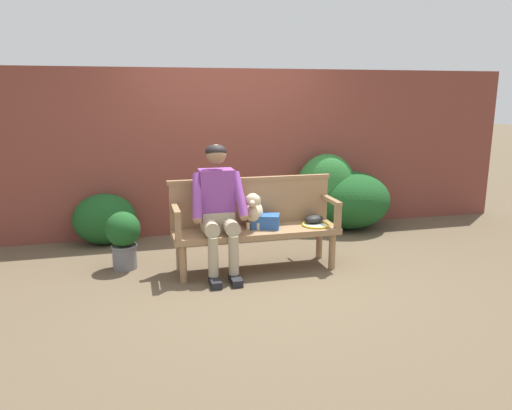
% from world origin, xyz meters
% --- Properties ---
extents(ground_plane, '(40.00, 40.00, 0.00)m').
position_xyz_m(ground_plane, '(0.00, 0.00, 0.00)').
color(ground_plane, brown).
extents(brick_garden_fence, '(8.00, 0.30, 2.10)m').
position_xyz_m(brick_garden_fence, '(0.00, 1.65, 1.05)').
color(brick_garden_fence, brown).
rests_on(brick_garden_fence, ground).
extents(hedge_bush_mid_right, '(1.08, 0.99, 0.77)m').
position_xyz_m(hedge_bush_mid_right, '(1.63, 1.25, 0.39)').
color(hedge_bush_mid_right, '#194C1E').
rests_on(hedge_bush_mid_right, ground).
extents(hedge_bush_far_left, '(0.85, 0.60, 1.02)m').
position_xyz_m(hedge_bush_far_left, '(1.30, 1.30, 0.51)').
color(hedge_bush_far_left, '#286B2D').
rests_on(hedge_bush_far_left, ground).
extents(hedge_bush_mid_left, '(0.75, 0.56, 0.62)m').
position_xyz_m(hedge_bush_mid_left, '(-1.55, 1.32, 0.31)').
color(hedge_bush_mid_left, '#194C1E').
rests_on(hedge_bush_mid_left, ground).
extents(garden_bench, '(1.70, 0.48, 0.44)m').
position_xyz_m(garden_bench, '(0.00, 0.00, 0.38)').
color(garden_bench, '#93704C').
rests_on(garden_bench, ground).
extents(bench_backrest, '(1.74, 0.06, 0.50)m').
position_xyz_m(bench_backrest, '(0.00, 0.21, 0.69)').
color(bench_backrest, '#93704C').
rests_on(bench_backrest, garden_bench).
extents(bench_armrest_left_end, '(0.06, 0.48, 0.28)m').
position_xyz_m(bench_armrest_left_end, '(-0.81, -0.09, 0.64)').
color(bench_armrest_left_end, '#93704C').
rests_on(bench_armrest_left_end, garden_bench).
extents(bench_armrest_right_end, '(0.06, 0.48, 0.28)m').
position_xyz_m(bench_armrest_right_end, '(0.81, -0.09, 0.64)').
color(bench_armrest_right_end, '#93704C').
rests_on(bench_armrest_right_end, garden_bench).
extents(person_seated, '(0.56, 0.64, 1.31)m').
position_xyz_m(person_seated, '(-0.39, -0.01, 0.71)').
color(person_seated, black).
rests_on(person_seated, ground).
extents(dog_on_bench, '(0.26, 0.38, 0.39)m').
position_xyz_m(dog_on_bench, '(-0.02, 0.02, 0.63)').
color(dog_on_bench, beige).
rests_on(dog_on_bench, garden_bench).
extents(tennis_racket, '(0.33, 0.58, 0.03)m').
position_xyz_m(tennis_racket, '(0.63, -0.01, 0.45)').
color(tennis_racket, yellow).
rests_on(tennis_racket, garden_bench).
extents(baseball_glove, '(0.27, 0.24, 0.09)m').
position_xyz_m(baseball_glove, '(0.66, 0.06, 0.48)').
color(baseball_glove, black).
rests_on(baseball_glove, garden_bench).
extents(sports_bag, '(0.33, 0.28, 0.14)m').
position_xyz_m(sports_bag, '(0.11, 0.01, 0.51)').
color(sports_bag, '#2856A3').
rests_on(sports_bag, garden_bench).
extents(potted_plant, '(0.35, 0.35, 0.61)m').
position_xyz_m(potted_plant, '(-1.32, 0.37, 0.35)').
color(potted_plant, slate).
rests_on(potted_plant, ground).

